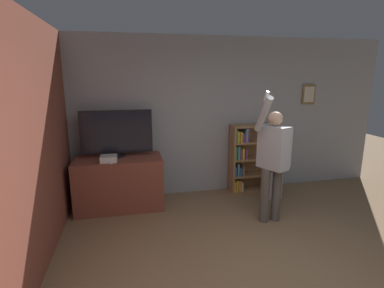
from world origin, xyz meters
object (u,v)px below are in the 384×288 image
(television, at_px, (117,133))
(person, at_px, (273,157))
(bookshelf, at_px, (250,158))
(waste_bin, at_px, (274,186))
(game_console, at_px, (109,159))

(television, xyz_separation_m, person, (2.11, -1.03, -0.24))
(bookshelf, height_order, waste_bin, bookshelf)
(game_console, distance_m, bookshelf, 2.46)
(television, relative_size, person, 0.58)
(bookshelf, bearing_deg, person, -98.36)
(person, bearing_deg, bookshelf, 145.70)
(waste_bin, bearing_deg, television, 173.94)
(bookshelf, xyz_separation_m, person, (-0.17, -1.17, 0.34))
(person, bearing_deg, waste_bin, 122.80)
(television, height_order, game_console, television)
(game_console, xyz_separation_m, bookshelf, (2.41, 0.39, -0.24))
(television, xyz_separation_m, bookshelf, (2.29, 0.14, -0.58))
(television, xyz_separation_m, game_console, (-0.13, -0.25, -0.34))
(game_console, bearing_deg, bookshelf, 9.20)
(game_console, bearing_deg, waste_bin, -0.48)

